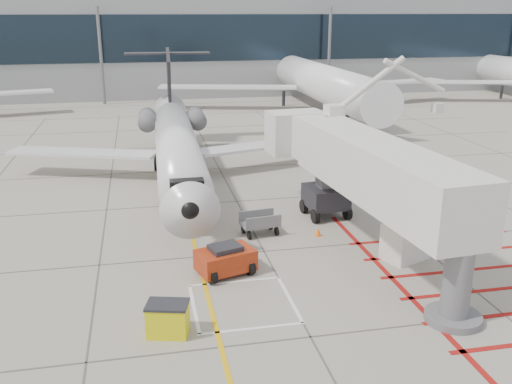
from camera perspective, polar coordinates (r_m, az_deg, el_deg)
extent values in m
plane|color=gray|center=(25.14, 2.79, -9.55)|extent=(260.00, 260.00, 0.00)
cone|color=#E9510C|center=(27.22, -3.26, -6.67)|extent=(0.41, 0.41, 0.57)
cone|color=#FF5E0D|center=(30.69, 6.22, -3.96)|extent=(0.33, 0.33, 0.46)
cube|color=gray|center=(93.06, -1.97, 14.94)|extent=(180.00, 28.00, 14.00)
cube|color=black|center=(79.22, -0.20, 15.18)|extent=(180.00, 0.10, 6.00)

